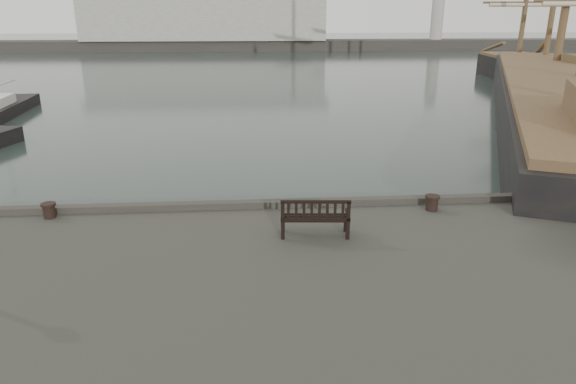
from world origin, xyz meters
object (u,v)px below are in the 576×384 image
bollard_right (432,203)px  yacht_d (2,111)px  bollard_left (49,210)px  tall_ship_main (574,111)px  tall_ship_far (542,79)px  bench (315,224)px

bollard_right → yacht_d: 32.87m
bollard_left → bollard_right: bearing=-1.4°
tall_ship_main → tall_ship_far: bearing=90.8°
bollard_right → tall_ship_main: bearing=49.2°
yacht_d → tall_ship_main: bearing=-14.4°
bench → yacht_d: 31.87m
tall_ship_main → bollard_right: bearing=-106.0°
bench → tall_ship_main: tall_ship_main is taller
bench → bollard_right: bench is taller
bollard_left → tall_ship_main: 31.31m
bench → yacht_d: (-18.61, 25.82, -1.63)m
bollard_right → tall_ship_main: size_ratio=0.01×
bollard_right → tall_ship_far: size_ratio=0.02×
bollard_left → bench: bearing=-14.0°
tall_ship_far → bollard_left: bearing=-124.7°
tall_ship_main → tall_ship_far: 19.43m
bollard_right → tall_ship_far: tall_ship_far is taller
bench → bollard_left: bench is taller
bench → tall_ship_main: 27.24m
tall_ship_main → bench: bearing=-109.4°
bollard_left → yacht_d: bearing=116.2°
bench → tall_ship_far: tall_ship_far is taller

